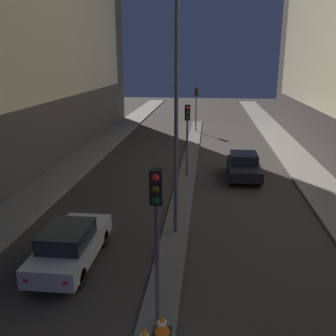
# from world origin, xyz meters

# --- Properties ---
(median_strip) EXTENTS (1.09, 37.15, 0.12)m
(median_strip) POSITION_xyz_m (0.00, 19.57, 0.06)
(median_strip) COLOR #56544F
(median_strip) RESTS_ON ground
(traffic_light_near) EXTENTS (0.32, 0.42, 4.35)m
(traffic_light_near) POSITION_xyz_m (0.00, 3.66, 3.32)
(traffic_light_near) COLOR #4C4C51
(traffic_light_near) RESTS_ON median_strip
(traffic_light_mid) EXTENTS (0.32, 0.42, 4.35)m
(traffic_light_mid) POSITION_xyz_m (0.00, 17.04, 3.32)
(traffic_light_mid) COLOR #4C4C51
(traffic_light_mid) RESTS_ON median_strip
(traffic_light_far) EXTENTS (0.32, 0.42, 4.35)m
(traffic_light_far) POSITION_xyz_m (0.00, 32.24, 3.32)
(traffic_light_far) COLOR #4C4C51
(traffic_light_far) RESTS_ON median_strip
(street_lamp) EXTENTS (0.56, 0.56, 9.90)m
(street_lamp) POSITION_xyz_m (0.00, 9.30, 6.90)
(street_lamp) COLOR #4C4C51
(street_lamp) RESTS_ON median_strip
(traffic_cone_far) EXTENTS (0.50, 0.50, 0.57)m
(traffic_cone_far) POSITION_xyz_m (0.19, 3.19, 0.40)
(traffic_cone_far) COLOR black
(traffic_cone_far) RESTS_ON median_strip
(car_left_lane) EXTENTS (1.76, 4.49, 1.53)m
(car_left_lane) POSITION_xyz_m (-3.48, 6.48, 0.77)
(car_left_lane) COLOR #B2B2B7
(car_left_lane) RESTS_ON ground
(car_right_lane) EXTENTS (1.88, 4.24, 1.50)m
(car_right_lane) POSITION_xyz_m (3.48, 17.41, 0.76)
(car_right_lane) COLOR black
(car_right_lane) RESTS_ON ground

